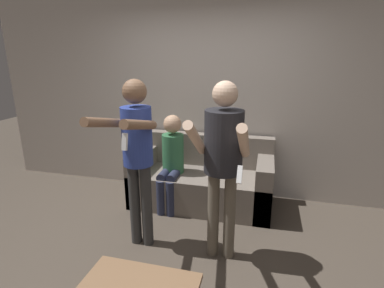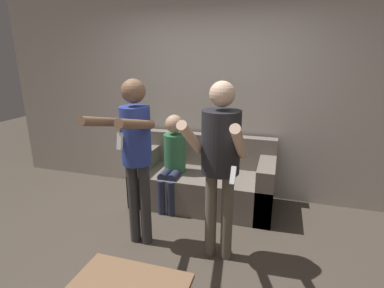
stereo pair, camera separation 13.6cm
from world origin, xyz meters
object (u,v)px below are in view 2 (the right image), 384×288
person_standing_right (220,153)px  person_seated (173,157)px  couch (204,182)px  person_standing_left (135,147)px

person_standing_right → person_seated: bearing=131.5°
couch → person_standing_right: 1.36m
couch → person_standing_left: (-0.41, -1.05, 0.75)m
couch → person_seated: 0.53m
couch → person_seated: (-0.36, -0.17, 0.36)m
person_standing_left → person_seated: (0.05, 0.88, -0.40)m
couch → person_standing_left: bearing=-111.5°
couch → person_standing_right: (0.41, -1.04, 0.77)m
person_standing_left → person_seated: bearing=86.6°
person_standing_left → person_standing_right: size_ratio=1.00×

